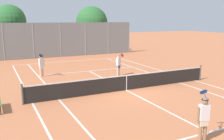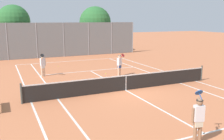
# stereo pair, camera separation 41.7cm
# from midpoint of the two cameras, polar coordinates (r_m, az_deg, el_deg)

# --- Properties ---
(ground_plane) EXTENTS (120.00, 120.00, 0.00)m
(ground_plane) POSITION_cam_midpoint_polar(r_m,az_deg,el_deg) (15.17, 3.97, -4.66)
(ground_plane) COLOR #C67047
(court_line_markings) EXTENTS (11.10, 23.90, 0.01)m
(court_line_markings) POSITION_cam_midpoint_polar(r_m,az_deg,el_deg) (15.17, 3.97, -4.65)
(court_line_markings) COLOR silver
(court_line_markings) RESTS_ON ground
(tennis_net) EXTENTS (12.00, 0.10, 1.07)m
(tennis_net) POSITION_cam_midpoint_polar(r_m,az_deg,el_deg) (15.04, 4.00, -2.80)
(tennis_net) COLOR #474C47
(tennis_net) RESTS_ON ground
(player_near_side) EXTENTS (0.79, 0.71, 1.77)m
(player_near_side) POSITION_cam_midpoint_polar(r_m,az_deg,el_deg) (9.20, 20.38, -10.21)
(player_near_side) COLOR #936B4C
(player_near_side) RESTS_ON ground
(player_far_left) EXTENTS (0.50, 0.86, 1.77)m
(player_far_left) POSITION_cam_midpoint_polar(r_m,az_deg,el_deg) (19.33, -14.95, 1.31)
(player_far_left) COLOR beige
(player_far_left) RESTS_ON ground
(player_far_right) EXTENTS (0.43, 0.90, 1.77)m
(player_far_right) POSITION_cam_midpoint_polar(r_m,az_deg,el_deg) (18.77, 2.36, 1.40)
(player_far_right) COLOR beige
(player_far_right) RESTS_ON ground
(loose_tennis_ball_1) EXTENTS (0.07, 0.07, 0.07)m
(loose_tennis_ball_1) POSITION_cam_midpoint_polar(r_m,az_deg,el_deg) (23.14, -11.71, 0.85)
(loose_tennis_ball_1) COLOR #D1DB33
(loose_tennis_ball_1) RESTS_ON ground
(loose_tennis_ball_2) EXTENTS (0.07, 0.07, 0.07)m
(loose_tennis_ball_2) POSITION_cam_midpoint_polar(r_m,az_deg,el_deg) (19.57, -0.86, -0.84)
(loose_tennis_ball_2) COLOR #D1DB33
(loose_tennis_ball_2) RESTS_ON ground
(back_fence) EXTENTS (18.00, 0.08, 3.89)m
(back_fence) POSITION_cam_midpoint_polar(r_m,az_deg,el_deg) (29.05, -10.56, 6.82)
(back_fence) COLOR gray
(back_fence) RESTS_ON ground
(tree_behind_left) EXTENTS (3.74, 3.74, 5.90)m
(tree_behind_left) POSITION_cam_midpoint_polar(r_m,az_deg,el_deg) (31.40, -21.06, 10.27)
(tree_behind_left) COLOR brown
(tree_behind_left) RESTS_ON ground
(tree_behind_right) EXTENTS (4.00, 4.00, 5.85)m
(tree_behind_right) POSITION_cam_midpoint_polar(r_m,az_deg,el_deg) (32.46, -3.36, 10.69)
(tree_behind_right) COLOR brown
(tree_behind_right) RESTS_ON ground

